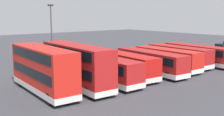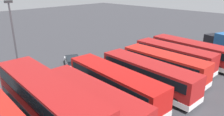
{
  "view_description": "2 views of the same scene",
  "coord_description": "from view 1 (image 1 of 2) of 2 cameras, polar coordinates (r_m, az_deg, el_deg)",
  "views": [
    {
      "loc": [
        23.97,
        34.01,
        7.77
      ],
      "look_at": [
        -0.27,
        3.7,
        1.5
      ],
      "focal_mm": 43.93,
      "sensor_mm": 36.0,
      "label": 1
    },
    {
      "loc": [
        14.88,
        21.2,
        10.54
      ],
      "look_at": [
        -2.88,
        3.6,
        1.7
      ],
      "focal_mm": 34.04,
      "sensor_mm": 36.0,
      "label": 2
    }
  ],
  "objects": [
    {
      "name": "ground_plane",
      "position": [
        42.33,
        -3.42,
        -1.42
      ],
      "size": [
        140.0,
        140.0,
        0.0
      ],
      "primitive_type": "plane",
      "color": "#38383D"
    },
    {
      "name": "bus_single_deck_near_end",
      "position": [
        44.64,
        17.28,
        0.84
      ],
      "size": [
        3.37,
        11.68,
        2.95
      ],
      "color": "#A51919",
      "rests_on": "ground"
    },
    {
      "name": "bus_single_deck_second",
      "position": [
        42.21,
        13.73,
        0.53
      ],
      "size": [
        3.02,
        10.65,
        2.95
      ],
      "color": "#A51919",
      "rests_on": "ground"
    },
    {
      "name": "bus_single_deck_third",
      "position": [
        38.94,
        11.41,
        -0.1
      ],
      "size": [
        2.86,
        10.31,
        2.95
      ],
      "color": "red",
      "rests_on": "ground"
    },
    {
      "name": "bus_single_deck_fourth",
      "position": [
        36.12,
        8.04,
        -0.72
      ],
      "size": [
        3.25,
        11.19,
        2.95
      ],
      "color": "#A51919",
      "rests_on": "ground"
    },
    {
      "name": "bus_single_deck_fifth",
      "position": [
        34.19,
        2.3,
        -1.2
      ],
      "size": [
        3.39,
        11.37,
        2.95
      ],
      "color": "#B71411",
      "rests_on": "ground"
    },
    {
      "name": "bus_single_deck_sixth",
      "position": [
        31.19,
        -1.55,
        -2.2
      ],
      "size": [
        2.85,
        10.88,
        2.95
      ],
      "color": "#A51919",
      "rests_on": "ground"
    },
    {
      "name": "bus_double_decker_seventh",
      "position": [
        29.27,
        -7.48,
        -1.38
      ],
      "size": [
        3.11,
        11.5,
        4.55
      ],
      "color": "#A51919",
      "rests_on": "ground"
    },
    {
      "name": "bus_double_decker_far_end",
      "position": [
        27.78,
        -14.21,
        -2.16
      ],
      "size": [
        3.01,
        10.86,
        4.55
      ],
      "color": "red",
      "rests_on": "ground"
    },
    {
      "name": "car_hatchback_silver",
      "position": [
        42.79,
        -3.99,
        -0.36
      ],
      "size": [
        3.63,
        4.89,
        1.43
      ],
      "color": "silver",
      "rests_on": "ground"
    },
    {
      "name": "lamp_post_tall",
      "position": [
        38.14,
        -12.49,
        5.1
      ],
      "size": [
        0.7,
        0.3,
        9.02
      ],
      "color": "#38383D",
      "rests_on": "ground"
    },
    {
      "name": "waste_bin_yellow",
      "position": [
        41.18,
        -10.51,
        -1.19
      ],
      "size": [
        0.6,
        0.6,
        0.95
      ],
      "primitive_type": "cylinder",
      "color": "#197F33",
      "rests_on": "ground"
    }
  ]
}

